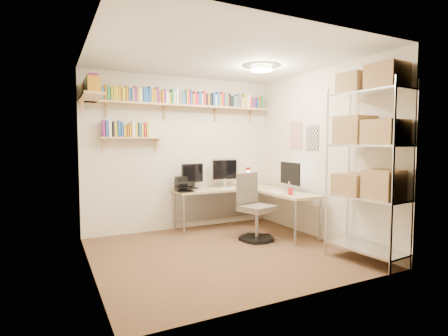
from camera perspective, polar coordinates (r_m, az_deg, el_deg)
The scene contains 6 objects.
ground at distance 4.67m, azimuth -0.16°, elevation -13.60°, with size 3.20×3.20×0.00m, color #4D3521.
room_shell at distance 4.46m, azimuth -0.12°, elevation 5.75°, with size 3.24×3.04×2.52m.
wall_shelves at distance 5.55m, azimuth -10.21°, elevation 10.34°, with size 3.12×1.09×0.80m.
corner_desk at distance 5.70m, azimuth 1.59°, elevation -3.58°, with size 1.78×1.74×1.16m.
office_chair at distance 5.19m, azimuth 4.92°, elevation -7.14°, with size 0.53×0.54×0.98m.
wire_rack at distance 4.42m, azimuth 22.62°, elevation 4.16°, with size 0.52×0.95×2.29m.
Camera 1 is at (-2.00, -3.98, 1.41)m, focal length 28.00 mm.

